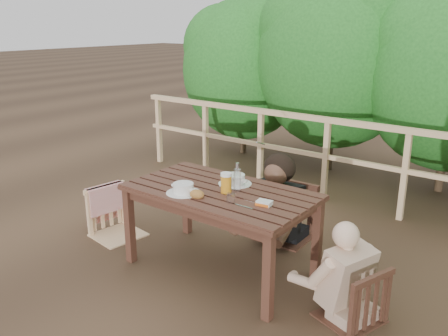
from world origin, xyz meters
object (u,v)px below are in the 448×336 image
Objects in this scene: chair_left at (115,193)px; butter_tub at (264,204)px; soup_near at (183,189)px; tumbler at (231,199)px; beer_glass at (226,183)px; table at (220,231)px; chair_far at (286,190)px; bottle at (237,178)px; soup_far at (235,180)px; bread_roll at (197,194)px; chair_right at (353,268)px; diner_right at (360,246)px; woman at (288,171)px.

chair_left is 7.93× the size of butter_tub.
tumbler is at bearing 9.27° from soup_near.
beer_glass reaches higher than soup_near.
chair_far is at bearing 81.53° from table.
beer_glass reaches higher than tumbler.
soup_near is at bearing -138.56° from bottle.
soup_far is 0.53m from butter_tub.
beer_glass is 0.69× the size of bottle.
bread_roll reaches higher than table.
chair_left reaches higher than butter_tub.
chair_left is (-1.21, -0.11, 0.10)m from table.
bread_roll is (-1.22, -0.24, 0.34)m from chair_right.
chair_far is 1.03m from butter_tub.
chair_far reaches higher than tumbler.
diner_right is (1.08, -0.88, 0.09)m from chair_far.
soup_near is 0.48m from soup_far.
chair_right reaches higher than soup_near.
bottle reaches higher than tumbler.
chair_right is (1.18, -0.01, 0.05)m from table.
chair_far is at bearing 86.57° from beer_glass.
butter_tub is (0.34, -0.94, 0.24)m from chair_far.
bottle is (0.06, 0.07, 0.04)m from beer_glass.
tumbler is at bearing -58.26° from soup_far.
chair_far is 0.95m from beer_glass.
chair_far is (0.13, 0.87, 0.14)m from table.
bread_roll reaches higher than butter_tub.
butter_tub is at bearing -71.87° from chair_far.
butter_tub is (0.47, -0.07, 0.38)m from table.
chair_left is at bearing 172.97° from bread_roll.
soup_far is at bearing 121.74° from tumbler.
bread_roll is 1.09× the size of butter_tub.
chair_left reaches higher than chair_right.
woman is 11.90× the size of butter_tub.
diner_right is at bearing -79.79° from chair_left.
bread_roll is at bearing -3.69° from soup_near.
bottle reaches higher than butter_tub.
diner_right reaches higher than soup_far.
woman reaches higher than diner_right.
chair_far is 1.08m from tumbler.
woman reaches higher than tumbler.
diner_right reaches higher than tumbler.
soup_far reaches higher than tumbler.
bread_roll is (1.17, -0.14, 0.30)m from chair_left.
chair_right is at bearing 109.00° from diner_right.
woman is 1.07m from tumbler.
chair_left is 1.29m from soup_far.
chair_far is at bearing 101.59° from butter_tub.
bottle reaches higher than chair_left.
bread_roll is 0.71× the size of beer_glass.
table is at bearing 163.09° from butter_tub.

